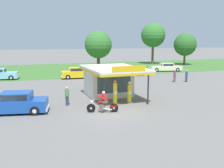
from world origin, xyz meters
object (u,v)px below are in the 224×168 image
bystander_admiring_sedan (175,76)px  gas_pump_offside (130,93)px  gas_pump_nearside (115,93)px  featured_classic_sedan (14,103)px  motorcycle_with_rider (103,104)px  bystander_strolling_foreground (67,96)px  bystander_leaning_by_kiosk (187,76)px  parked_car_back_row_far_right (78,73)px  parked_car_back_row_right (0,74)px  parked_car_second_row_spare (166,68)px  parked_car_back_row_centre_right (126,71)px

bystander_admiring_sedan → gas_pump_offside: bearing=-141.1°
gas_pump_nearside → featured_classic_sedan: (-7.81, 0.23, -0.23)m
gas_pump_offside → motorcycle_with_rider: size_ratio=0.83×
bystander_strolling_foreground → bystander_leaning_by_kiosk: bystander_leaning_by_kiosk is taller
gas_pump_nearside → gas_pump_offside: size_ratio=1.10×
parked_car_back_row_far_right → bystander_admiring_sedan: bystander_admiring_sedan is taller
parked_car_back_row_right → parked_car_second_row_spare: size_ratio=0.87×
gas_pump_offside → bystander_strolling_foreground: 5.20m
parked_car_back_row_right → parked_car_back_row_centre_right: bearing=-6.6°
motorcycle_with_rider → bystander_leaning_by_kiosk: 17.25m
motorcycle_with_rider → parked_car_back_row_far_right: bearing=83.1°
bystander_strolling_foreground → parked_car_back_row_right: bearing=109.8°
motorcycle_with_rider → bystander_admiring_sedan: bystander_admiring_sedan is taller
bystander_strolling_foreground → parked_car_second_row_spare: bearing=40.8°
gas_pump_offside → motorcycle_with_rider: (-2.98, -1.89, -0.19)m
featured_classic_sedan → parked_car_back_row_centre_right: 22.36m
bystander_strolling_foreground → parked_car_back_row_far_right: bearing=73.9°
motorcycle_with_rider → parked_car_back_row_centre_right: (9.63, 17.98, 0.08)m
motorcycle_with_rider → gas_pump_nearside: bearing=48.6°
bystander_strolling_foreground → gas_pump_offside: bearing=-11.6°
parked_car_second_row_spare → parked_car_back_row_far_right: size_ratio=1.12×
bystander_admiring_sedan → bystander_leaning_by_kiosk: size_ratio=1.02×
parked_car_back_row_centre_right → parked_car_second_row_spare: size_ratio=0.95×
bystander_leaning_by_kiosk → gas_pump_nearside: bearing=-149.1°
gas_pump_offside → parked_car_back_row_far_right: (-0.86, 15.70, -0.14)m
featured_classic_sedan → parked_car_back_row_right: size_ratio=1.04×
featured_classic_sedan → parked_car_second_row_spare: 30.65m
gas_pump_nearside → motorcycle_with_rider: size_ratio=0.92×
parked_car_second_row_spare → bystander_strolling_foreground: size_ratio=3.74×
gas_pump_offside → bystander_strolling_foreground: bearing=168.4°
bystander_strolling_foreground → featured_classic_sedan: bearing=-168.6°
gas_pump_nearside → parked_car_back_row_right: 20.69m
parked_car_back_row_far_right → gas_pump_nearside: bearing=-91.6°
gas_pump_nearside → parked_car_second_row_spare: 25.03m
gas_pump_nearside → motorcycle_with_rider: bearing=-131.4°
bystander_strolling_foreground → bystander_admiring_sedan: bystander_admiring_sedan is taller
gas_pump_nearside → bystander_admiring_sedan: size_ratio=1.30×
motorcycle_with_rider → bystander_strolling_foreground: motorcycle_with_rider is taller
bystander_leaning_by_kiosk → featured_classic_sedan: bearing=-160.2°
bystander_strolling_foreground → bystander_admiring_sedan: (15.01, 6.97, 0.03)m
parked_car_back_row_right → bystander_leaning_by_kiosk: size_ratio=3.25×
featured_classic_sedan → bystander_strolling_foreground: size_ratio=3.39×
gas_pump_nearside → parked_car_second_row_spare: size_ratio=0.35×
parked_car_back_row_right → parked_car_back_row_far_right: size_ratio=0.98×
parked_car_back_row_far_right → bystander_strolling_foreground: 15.26m
gas_pump_offside → gas_pump_nearside: bearing=180.0°
gas_pump_nearside → bystander_leaning_by_kiosk: bearing=30.9°
motorcycle_with_rider → bystander_strolling_foreground: bearing=125.8°
parked_car_second_row_spare → bystander_strolling_foreground: 27.01m
gas_pump_offside → bystander_leaning_by_kiosk: 13.72m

